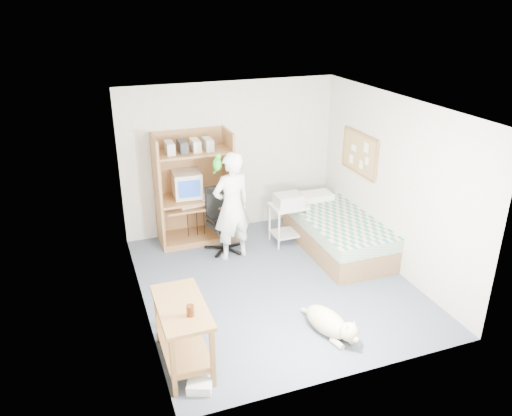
{
  "coord_description": "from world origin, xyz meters",
  "views": [
    {
      "loc": [
        -2.32,
        -5.58,
        3.73
      ],
      "look_at": [
        -0.17,
        0.3,
        1.05
      ],
      "focal_mm": 35.0,
      "sensor_mm": 36.0,
      "label": 1
    }
  ],
  "objects_px": {
    "printer_cart": "(288,218)",
    "side_desk": "(183,325)",
    "bed": "(337,232)",
    "person": "(232,207)",
    "computer_hutch": "(194,192)",
    "dog": "(330,323)",
    "office_chair": "(223,228)"
  },
  "relations": [
    {
      "from": "bed",
      "to": "dog",
      "type": "xyz_separation_m",
      "value": [
        -1.12,
        -1.91,
        -0.13
      ]
    },
    {
      "from": "computer_hutch",
      "to": "printer_cart",
      "type": "bearing_deg",
      "value": -25.11
    },
    {
      "from": "bed",
      "to": "printer_cart",
      "type": "relative_size",
      "value": 3.06
    },
    {
      "from": "computer_hutch",
      "to": "office_chair",
      "type": "xyz_separation_m",
      "value": [
        0.32,
        -0.5,
        -0.46
      ]
    },
    {
      "from": "bed",
      "to": "office_chair",
      "type": "relative_size",
      "value": 2.0
    },
    {
      "from": "side_desk",
      "to": "person",
      "type": "height_order",
      "value": "person"
    },
    {
      "from": "side_desk",
      "to": "person",
      "type": "bearing_deg",
      "value": 60.03
    },
    {
      "from": "computer_hutch",
      "to": "dog",
      "type": "height_order",
      "value": "computer_hutch"
    },
    {
      "from": "dog",
      "to": "printer_cart",
      "type": "xyz_separation_m",
      "value": [
        0.49,
        2.39,
        0.28
      ]
    },
    {
      "from": "printer_cart",
      "to": "dog",
      "type": "bearing_deg",
      "value": -102.78
    },
    {
      "from": "computer_hutch",
      "to": "person",
      "type": "bearing_deg",
      "value": -64.68
    },
    {
      "from": "bed",
      "to": "dog",
      "type": "distance_m",
      "value": 2.22
    },
    {
      "from": "printer_cart",
      "to": "computer_hutch",
      "type": "bearing_deg",
      "value": 153.72
    },
    {
      "from": "computer_hutch",
      "to": "dog",
      "type": "relative_size",
      "value": 1.91
    },
    {
      "from": "bed",
      "to": "office_chair",
      "type": "distance_m",
      "value": 1.79
    },
    {
      "from": "person",
      "to": "printer_cart",
      "type": "bearing_deg",
      "value": 177.32
    },
    {
      "from": "computer_hutch",
      "to": "printer_cart",
      "type": "height_order",
      "value": "computer_hutch"
    },
    {
      "from": "person",
      "to": "computer_hutch",
      "type": "bearing_deg",
      "value": -76.63
    },
    {
      "from": "office_chair",
      "to": "dog",
      "type": "xyz_separation_m",
      "value": [
        0.56,
        -2.53,
        -0.2
      ]
    },
    {
      "from": "bed",
      "to": "office_chair",
      "type": "bearing_deg",
      "value": 159.7
    },
    {
      "from": "office_chair",
      "to": "person",
      "type": "relative_size",
      "value": 0.6
    },
    {
      "from": "side_desk",
      "to": "printer_cart",
      "type": "height_order",
      "value": "side_desk"
    },
    {
      "from": "bed",
      "to": "side_desk",
      "type": "height_order",
      "value": "side_desk"
    },
    {
      "from": "bed",
      "to": "dog",
      "type": "bearing_deg",
      "value": -120.37
    },
    {
      "from": "person",
      "to": "printer_cart",
      "type": "relative_size",
      "value": 2.54
    },
    {
      "from": "computer_hutch",
      "to": "person",
      "type": "height_order",
      "value": "computer_hutch"
    },
    {
      "from": "bed",
      "to": "printer_cart",
      "type": "bearing_deg",
      "value": 142.71
    },
    {
      "from": "printer_cart",
      "to": "side_desk",
      "type": "bearing_deg",
      "value": -135.22
    },
    {
      "from": "office_chair",
      "to": "dog",
      "type": "bearing_deg",
      "value": -89.48
    },
    {
      "from": "printer_cart",
      "to": "bed",
      "type": "bearing_deg",
      "value": -38.47
    },
    {
      "from": "side_desk",
      "to": "printer_cart",
      "type": "xyz_separation_m",
      "value": [
        2.22,
        2.3,
        -0.06
      ]
    },
    {
      "from": "bed",
      "to": "dog",
      "type": "height_order",
      "value": "bed"
    }
  ]
}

